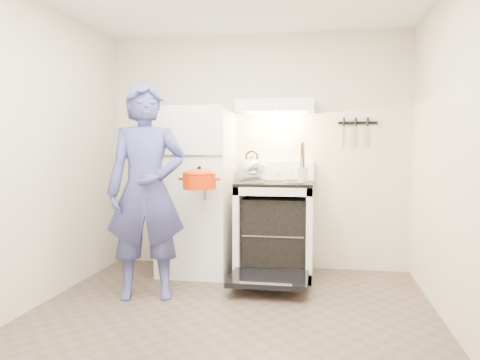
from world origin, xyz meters
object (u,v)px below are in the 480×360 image
(tea_kettle, at_px, (252,165))
(dutch_oven, at_px, (199,181))
(stove_body, at_px, (275,230))
(person, at_px, (146,192))
(refrigerator, at_px, (197,191))

(tea_kettle, height_order, dutch_oven, tea_kettle)
(tea_kettle, bearing_deg, dutch_oven, -112.03)
(stove_body, height_order, dutch_oven, dutch_oven)
(tea_kettle, height_order, person, person)
(stove_body, relative_size, tea_kettle, 2.96)
(refrigerator, relative_size, stove_body, 1.85)
(dutch_oven, bearing_deg, person, -147.40)
(stove_body, bearing_deg, refrigerator, -178.23)
(stove_body, relative_size, person, 0.50)
(refrigerator, bearing_deg, stove_body, 1.77)
(person, distance_m, dutch_oven, 0.48)
(person, bearing_deg, tea_kettle, 40.33)
(stove_body, height_order, tea_kettle, tea_kettle)
(tea_kettle, bearing_deg, person, -123.85)
(refrigerator, distance_m, dutch_oven, 0.66)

